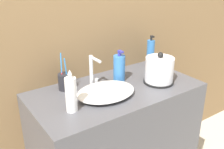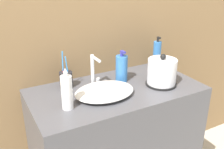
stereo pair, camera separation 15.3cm
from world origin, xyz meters
TOP-DOWN VIEW (x-y plane):
  - wall_back at (0.00, 0.56)m, footprint 6.00×0.04m
  - vanity_counter at (0.00, 0.27)m, footprint 1.04×0.54m
  - sink_basin at (-0.10, 0.23)m, footprint 0.35×0.27m
  - faucet at (-0.10, 0.38)m, footprint 0.06×0.11m
  - electric_kettle at (0.28, 0.19)m, footprint 0.19×0.19m
  - toothbrush_cup at (-0.26, 0.44)m, footprint 0.08×0.08m
  - lotion_bottle at (0.09, 0.36)m, footprint 0.08×0.08m
  - shampoo_bottle at (0.43, 0.44)m, footprint 0.05×0.05m
  - mouthwash_bottle at (-0.34, 0.19)m, footprint 0.06×0.06m

SIDE VIEW (x-z plane):
  - vanity_counter at x=0.00m, z-range 0.00..0.87m
  - sink_basin at x=-0.10m, z-range 0.87..0.92m
  - toothbrush_cup at x=-0.26m, z-range 0.81..1.04m
  - electric_kettle at x=0.28m, z-range 0.85..1.05m
  - lotion_bottle at x=0.09m, z-range 0.85..1.06m
  - mouthwash_bottle at x=-0.34m, z-range 0.85..1.08m
  - shampoo_bottle at x=0.43m, z-range 0.85..1.09m
  - faucet at x=-0.10m, z-range 0.88..1.08m
  - wall_back at x=0.00m, z-range 0.00..2.60m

